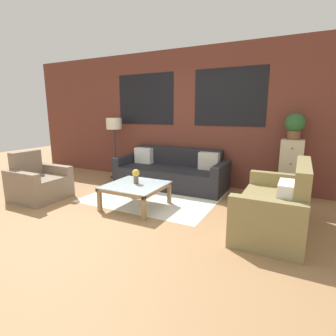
{
  "coord_description": "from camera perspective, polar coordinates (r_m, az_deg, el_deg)",
  "views": [
    {
      "loc": [
        2.26,
        -2.81,
        1.52
      ],
      "look_at": [
        0.21,
        1.24,
        0.55
      ],
      "focal_mm": 28.0,
      "sensor_mm": 36.0,
      "label": 1
    }
  ],
  "objects": [
    {
      "name": "drawer_cabinet",
      "position": [
        5.09,
        25.07,
        -0.3
      ],
      "size": [
        0.37,
        0.37,
        1.06
      ],
      "color": "#C6B793",
      "rests_on": "ground_plane"
    },
    {
      "name": "ground_plane",
      "position": [
        3.91,
        -11.21,
        -11.06
      ],
      "size": [
        16.0,
        16.0,
        0.0
      ],
      "primitive_type": "plane",
      "color": "#9E754C"
    },
    {
      "name": "armchair_corner",
      "position": [
        5.19,
        -26.34,
        -3.06
      ],
      "size": [
        0.8,
        0.81,
        0.84
      ],
      "color": "#84705B",
      "rests_on": "ground_plane"
    },
    {
      "name": "floor_lamp",
      "position": [
        6.19,
        -11.65,
        8.75
      ],
      "size": [
        0.35,
        0.35,
        1.39
      ],
      "color": "#2D2D2D",
      "rests_on": "ground_plane"
    },
    {
      "name": "flower_vase",
      "position": [
        4.27,
        -7.0,
        -1.54
      ],
      "size": [
        0.12,
        0.12,
        0.24
      ],
      "color": "brown",
      "rests_on": "coffee_table"
    },
    {
      "name": "rug",
      "position": [
        4.86,
        -2.96,
        -6.15
      ],
      "size": [
        2.28,
        1.79,
        0.0
      ],
      "color": "silver",
      "rests_on": "ground_plane"
    },
    {
      "name": "couch_dark",
      "position": [
        5.45,
        0.69,
        -1.14
      ],
      "size": [
        2.29,
        0.88,
        0.78
      ],
      "color": "#232328",
      "rests_on": "ground_plane"
    },
    {
      "name": "potted_plant",
      "position": [
        5.0,
        25.87,
        8.45
      ],
      "size": [
        0.32,
        0.32,
        0.44
      ],
      "color": "brown",
      "rests_on": "drawer_cabinet"
    },
    {
      "name": "settee_vintage",
      "position": [
        3.7,
        22.43,
        -8.01
      ],
      "size": [
        0.8,
        1.51,
        0.92
      ],
      "color": "olive",
      "rests_on": "ground_plane"
    },
    {
      "name": "wall_back_brick",
      "position": [
        5.71,
        3.63,
        10.92
      ],
      "size": [
        8.4,
        0.09,
        2.8
      ],
      "color": "brown",
      "rests_on": "ground_plane"
    },
    {
      "name": "coffee_table",
      "position": [
        4.27,
        -7.07,
        -4.26
      ],
      "size": [
        0.89,
        0.89,
        0.38
      ],
      "color": "silver",
      "rests_on": "ground_plane"
    }
  ]
}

